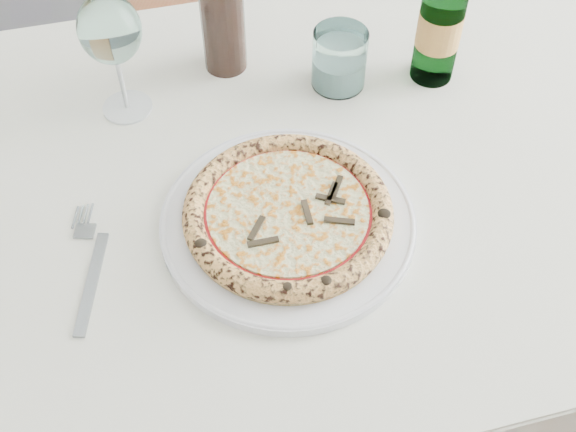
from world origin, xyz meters
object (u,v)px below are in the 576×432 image
(plate, at_px, (288,221))
(pizza, at_px, (288,213))
(dining_table, at_px, (270,211))
(beer_bottle, at_px, (441,20))
(wine_glass, at_px, (110,32))
(tumbler, at_px, (339,62))
(wine_bottle, at_px, (221,2))

(plate, height_order, pizza, pizza)
(dining_table, bearing_deg, beer_bottle, 23.73)
(pizza, relative_size, wine_glass, 1.40)
(pizza, relative_size, beer_bottle, 1.06)
(wine_glass, bearing_deg, tumbler, -5.52)
(tumbler, bearing_deg, beer_bottle, -8.39)
(plate, distance_m, tumbler, 0.30)
(plate, relative_size, tumbler, 3.59)
(tumbler, relative_size, wine_bottle, 0.34)
(pizza, distance_m, wine_bottle, 0.36)
(dining_table, bearing_deg, pizza, -90.00)
(dining_table, height_order, pizza, pizza)
(dining_table, distance_m, plate, 0.14)
(dining_table, bearing_deg, wine_glass, 132.94)
(wine_glass, bearing_deg, plate, -58.75)
(pizza, xyz_separation_m, beer_bottle, (0.30, 0.23, 0.08))
(dining_table, height_order, wine_glass, wine_glass)
(dining_table, xyz_separation_m, wine_bottle, (-0.01, 0.25, 0.21))
(dining_table, height_order, wine_bottle, wine_bottle)
(dining_table, xyz_separation_m, beer_bottle, (0.30, 0.13, 0.19))
(beer_bottle, height_order, wine_bottle, wine_bottle)
(dining_table, bearing_deg, tumbler, 45.17)
(plate, bearing_deg, dining_table, 90.00)
(wine_bottle, bearing_deg, plate, -89.04)
(plate, height_order, wine_bottle, wine_bottle)
(beer_bottle, bearing_deg, dining_table, -156.27)
(tumbler, bearing_deg, plate, -121.18)
(plate, bearing_deg, beer_bottle, 37.54)
(wine_glass, xyz_separation_m, wine_bottle, (0.17, 0.06, -0.02))
(wine_glass, xyz_separation_m, tumbler, (0.33, -0.03, -0.10))
(pizza, height_order, tumbler, tumbler)
(tumbler, relative_size, beer_bottle, 0.36)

